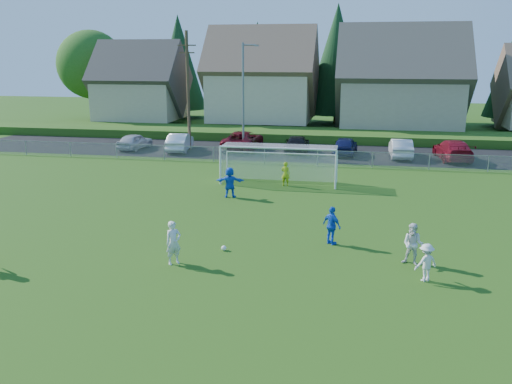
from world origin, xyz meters
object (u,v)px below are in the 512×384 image
player_white_c (426,262)px  car_g (453,150)px  car_b (180,142)px  soccer_goal (279,158)px  player_white_b (413,244)px  car_a (135,141)px  goalkeeper (286,174)px  car_e (345,146)px  player_blue_a (332,226)px  player_blue_b (230,182)px  player_white_a (173,243)px  car_c (243,140)px  soccer_ball (224,248)px  car_d (297,144)px  car_f (401,148)px

player_white_c → car_g: size_ratio=0.26×
car_b → soccer_goal: 14.40m
player_white_b → car_a: bearing=152.3°
player_white_c → goalkeeper: (-7.05, 13.76, 0.05)m
car_b → car_e: bearing=175.8°
player_blue_a → player_blue_b: size_ratio=0.96×
car_b → player_blue_b: bearing=111.3°
soccer_goal → car_b: bearing=134.9°
player_white_c → player_white_a: bearing=-31.6°
player_white_a → player_white_c: 9.63m
goalkeeper → car_c: (-5.42, 12.42, 0.05)m
soccer_ball → player_white_c: player_white_c is taller
player_white_a → player_white_b: size_ratio=1.04×
car_g → car_b: bearing=-4.7°
goalkeeper → car_d: goalkeeper is taller
player_white_b → player_blue_b: player_blue_b is taller
player_white_b → player_white_c: (0.34, -1.53, -0.13)m
player_blue_b → car_e: player_blue_b is taller
car_a → car_b: (4.16, -0.09, 0.07)m
player_white_b → car_e: bearing=117.4°
player_white_b → car_g: bearing=97.2°
soccer_ball → car_c: car_c is taller
goalkeeper → car_b: size_ratio=0.33×
player_white_c → car_b: size_ratio=0.31×
player_white_a → goalkeeper: size_ratio=1.14×
player_blue_b → soccer_goal: soccer_goal is taller
player_white_a → car_e: 26.28m
car_e → soccer_goal: 11.69m
car_e → car_d: bearing=-1.3°
player_blue_b → car_a: 18.75m
car_c → car_b: bearing=18.0°
soccer_ball → car_d: car_d is taller
soccer_ball → car_g: size_ratio=0.04×
car_e → car_g: size_ratio=0.80×
car_f → soccer_goal: soccer_goal is taller
player_white_c → car_d: 27.02m
soccer_ball → car_b: 24.94m
player_white_a → car_e: size_ratio=0.40×
soccer_ball → player_white_c: 8.24m
player_blue_b → car_g: (14.55, 14.41, -0.09)m
player_white_b → car_b: (-17.36, 23.13, -0.08)m
car_c → goalkeeper: bearing=115.4°
player_white_b → soccer_goal: 14.84m
player_white_a → car_b: bearing=63.6°
soccer_ball → car_a: 26.90m
car_e → player_blue_a: bearing=94.9°
player_blue_a → goalkeeper: bearing=-30.3°
player_white_b → car_f: size_ratio=0.37×
car_c → car_e: car_c is taller
goalkeeper → soccer_goal: bearing=-46.0°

